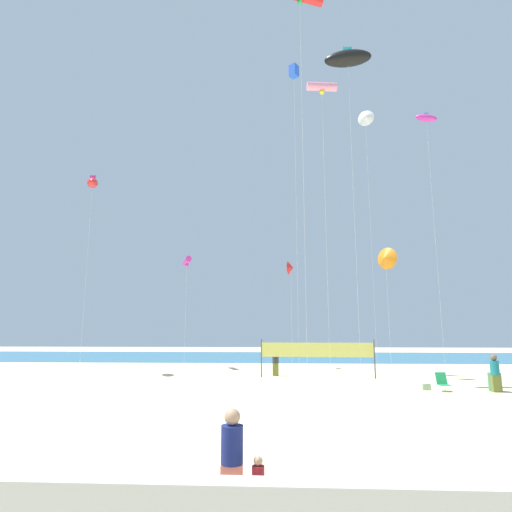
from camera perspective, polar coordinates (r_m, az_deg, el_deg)
The scene contains 19 objects.
ground_plane at distance 16.29m, azimuth 2.92°, elevation -20.44°, with size 120.00×120.00×0.00m, color beige.
ocean_band at distance 49.48m, azimuth 3.13°, elevation -13.40°, with size 120.00×20.00×0.01m, color teal.
mother_figure at distance 7.87m, azimuth -3.27°, elevation -25.32°, with size 0.38×0.38×1.64m.
toddler_figure at distance 7.86m, azimuth 0.30°, elevation -28.35°, with size 0.21×0.21×0.91m.
beachgoer_charcoal_shirt at distance 28.80m, azimuth 2.65°, elevation -13.94°, with size 0.41×0.41×1.81m.
beachgoer_teal_shirt at distance 24.37m, azimuth 29.55°, elevation -13.44°, with size 0.41×0.41×1.79m.
folding_beach_chair at distance 23.66m, azimuth 23.85°, elevation -15.22°, with size 0.52×0.65×0.89m.
trash_barrel at distance 24.68m, azimuth 29.55°, elevation -14.59°, with size 0.61×0.61×0.88m, color #3F7F4C.
volleyball_net at distance 27.80m, azimuth 8.23°, elevation -12.64°, with size 7.19×0.45×2.40m.
beach_handbag at distance 23.78m, azimuth 22.01°, elevation -16.06°, with size 0.39×0.19×0.31m, color #99B28C.
kite_black_inflatable at distance 28.13m, azimuth 12.28°, elevation 24.59°, with size 2.84×1.07×19.59m.
kite_red_inflatable at distance 34.48m, azimuth -21.21°, elevation 9.17°, with size 1.62×2.40×14.50m.
kite_red_delta at distance 34.89m, azimuth 4.72°, elevation -1.63°, with size 0.73×1.17×8.57m.
kite_pink_tube at distance 28.97m, azimuth 8.87°, elevation 21.54°, with size 1.92×0.76×18.38m.
kite_orange_delta at distance 31.20m, azimuth 17.08°, elevation -0.30°, with size 1.37×1.42×8.75m.
kite_magenta_tube at distance 35.56m, azimuth -9.29°, elevation -0.71°, with size 1.25×2.50×8.88m.
kite_magenta_inflatable at distance 34.94m, azimuth 21.99°, elevation 16.81°, with size 1.66×0.81×18.78m.
kite_white_delta at distance 38.57m, azimuth 14.53°, elevation 17.62°, with size 1.41×0.97×21.35m.
kite_blue_box at distance 34.18m, azimuth 5.13°, elevation 23.42°, with size 0.78×0.78×22.32m.
Camera 1 is at (0.11, -16.02, 2.96)m, focal length 29.64 mm.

